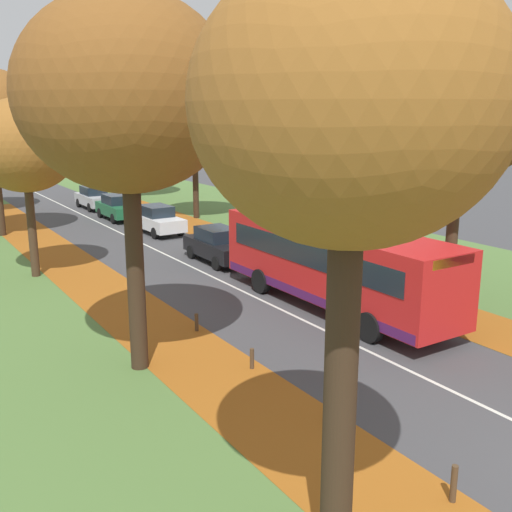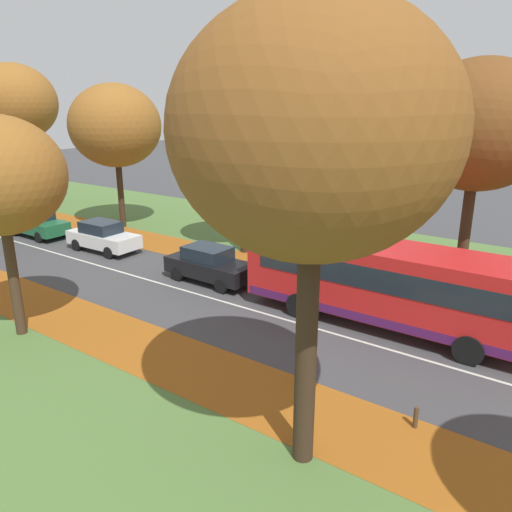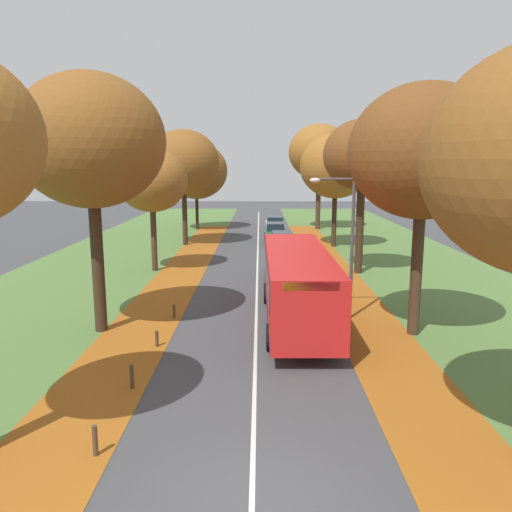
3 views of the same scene
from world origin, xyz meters
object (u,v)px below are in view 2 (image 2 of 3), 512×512
object	(u,v)px
tree_right_mid	(244,119)
bollard_fifth	(299,375)
tree_right_near	(479,126)
bus	(387,281)
tree_right_far	(115,126)
car_black_lead	(210,264)
car_white_following	(103,236)
tree_left_near	(313,132)
bollard_fourth	(416,417)
tree_right_distant	(14,103)
streetlamp_right	(398,214)
car_green_third_in_line	(37,223)

from	to	relation	value
tree_right_mid	bollard_fifth	bearing A→B (deg)	-136.67
tree_right_near	bus	xyz separation A→B (m)	(-4.41, 1.48, -5.21)
tree_right_far	tree_right_mid	bearing A→B (deg)	-89.58
tree_right_near	bollard_fifth	distance (m)	11.85
tree_right_far	car_black_lead	xyz separation A→B (m)	(-4.55, -11.26, -5.51)
tree_right_far	bollard_fifth	world-z (taller)	tree_right_far
tree_right_mid	tree_right_far	xyz separation A→B (m)	(-0.07, 9.79, -0.64)
bus	car_black_lead	world-z (taller)	bus
bus	car_white_following	distance (m)	15.96
tree_left_near	bollard_fifth	xyz separation A→B (m)	(2.60, 1.66, -7.01)
bollard_fourth	bus	distance (m)	6.19
tree_left_near	tree_right_distant	distance (m)	33.77
tree_right_distant	streetlamp_right	size ratio (longest dim) A/B	1.73
tree_right_near	car_white_following	xyz separation A→B (m)	(-4.31, 17.41, -6.10)
tree_right_far	bollard_fourth	distance (m)	25.04
tree_left_near	tree_right_near	xyz separation A→B (m)	(12.23, -0.30, -0.39)
tree_right_mid	bollard_fourth	world-z (taller)	tree_right_mid
car_black_lead	car_green_third_in_line	bearing A→B (deg)	90.14
tree_right_far	car_white_following	bearing A→B (deg)	-140.97
streetlamp_right	car_green_third_in_line	world-z (taller)	streetlamp_right
tree_right_mid	car_white_following	bearing A→B (deg)	124.27
car_white_following	car_green_third_in_line	bearing A→B (deg)	93.35
tree_right_far	car_black_lead	world-z (taller)	tree_right_far
bollard_fourth	streetlamp_right	xyz separation A→B (m)	(7.24, 3.42, 3.44)
bollard_fifth	car_green_third_in_line	xyz separation A→B (m)	(4.99, 21.13, 0.52)
tree_right_far	tree_right_near	bearing A→B (deg)	-89.84
car_black_lead	bus	bearing A→B (deg)	-88.55
tree_right_mid	car_green_third_in_line	world-z (taller)	tree_right_mid
tree_left_near	streetlamp_right	xyz separation A→B (m)	(9.80, 1.66, -3.57)
tree_right_mid	tree_right_far	world-z (taller)	tree_right_mid
tree_right_distant	streetlamp_right	bearing A→B (deg)	-94.52
bollard_fourth	tree_right_far	bearing A→B (deg)	66.70
tree_right_far	tree_right_distant	bearing A→B (deg)	90.09
tree_right_distant	streetlamp_right	xyz separation A→B (m)	(-2.36, -29.85, -3.90)
tree_right_mid	tree_right_distant	xyz separation A→B (m)	(-0.09, 20.74, 0.67)
tree_right_distant	car_green_third_in_line	xyz separation A→B (m)	(-4.57, -8.71, -6.82)
tree_right_far	car_green_third_in_line	xyz separation A→B (m)	(-4.59, 2.23, -5.51)
bollard_fourth	bollard_fifth	size ratio (longest dim) A/B	1.00
tree_left_near	tree_right_mid	distance (m)	16.31
tree_right_mid	car_green_third_in_line	xyz separation A→B (m)	(-4.66, 12.03, -6.15)
tree_right_mid	bollard_fifth	size ratio (longest dim) A/B	15.42
bus	tree_right_distant	bearing A→B (deg)	81.87
tree_right_near	car_white_following	world-z (taller)	tree_right_near
tree_right_near	car_white_following	distance (m)	18.94
streetlamp_right	car_white_following	bearing A→B (deg)	96.92
bollard_fifth	car_white_following	xyz separation A→B (m)	(5.32, 15.44, 0.52)
car_white_following	tree_right_mid	bearing A→B (deg)	-55.73
tree_right_near	tree_right_distant	xyz separation A→B (m)	(-0.08, 31.80, 0.72)
tree_right_near	car_black_lead	xyz separation A→B (m)	(-4.61, 9.60, -6.10)
bus	tree_right_mid	bearing A→B (deg)	65.24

